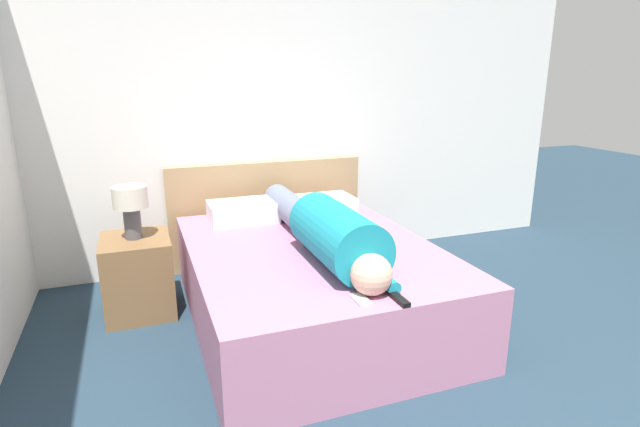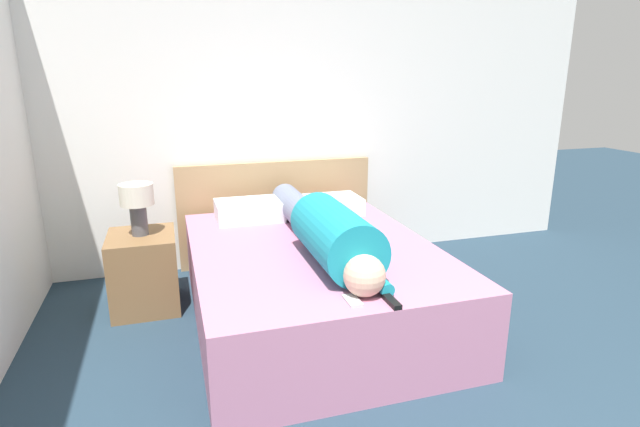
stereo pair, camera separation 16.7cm
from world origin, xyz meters
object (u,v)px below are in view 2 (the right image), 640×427
(nightstand, at_px, (144,271))
(tv_remote, at_px, (391,301))
(pillow_near_headboard, at_px, (249,210))
(pillow_second, at_px, (330,205))
(table_lamp, at_px, (137,201))
(person_lying, at_px, (325,230))
(cell_phone, at_px, (353,300))
(bed, at_px, (313,282))

(nightstand, bearing_deg, tv_remote, -49.90)
(nightstand, distance_m, pillow_near_headboard, 0.84)
(tv_remote, bearing_deg, pillow_second, 82.18)
(nightstand, distance_m, table_lamp, 0.48)
(table_lamp, distance_m, tv_remote, 1.82)
(table_lamp, xyz_separation_m, person_lying, (1.07, -0.63, -0.10))
(nightstand, height_order, table_lamp, table_lamp)
(table_lamp, distance_m, cell_phone, 1.66)
(pillow_second, bearing_deg, table_lamp, -171.23)
(person_lying, bearing_deg, tv_remote, -83.28)
(person_lying, height_order, tv_remote, person_lying)
(bed, relative_size, person_lying, 1.08)
(cell_phone, bearing_deg, nightstand, 127.27)
(pillow_second, xyz_separation_m, tv_remote, (-0.22, -1.59, -0.05))
(bed, xyz_separation_m, person_lying, (0.03, -0.14, 0.39))
(bed, xyz_separation_m, pillow_second, (0.34, 0.70, 0.31))
(bed, relative_size, pillow_near_headboard, 3.99)
(tv_remote, bearing_deg, cell_phone, 156.46)
(nightstand, height_order, pillow_near_headboard, pillow_near_headboard)
(person_lying, relative_size, pillow_second, 3.89)
(pillow_second, height_order, cell_phone, pillow_second)
(person_lying, relative_size, tv_remote, 11.90)
(pillow_second, bearing_deg, nightstand, -171.23)
(nightstand, xyz_separation_m, pillow_near_headboard, (0.75, 0.21, 0.31))
(person_lying, bearing_deg, pillow_second, 69.92)
(pillow_near_headboard, height_order, cell_phone, pillow_near_headboard)
(pillow_second, bearing_deg, bed, -115.81)
(pillow_near_headboard, bearing_deg, bed, -67.97)
(table_lamp, height_order, person_lying, table_lamp)
(pillow_near_headboard, xyz_separation_m, pillow_second, (0.63, 0.00, -0.01))
(person_lying, height_order, cell_phone, person_lying)
(nightstand, distance_m, tv_remote, 1.82)
(nightstand, bearing_deg, table_lamp, 0.00)
(bed, bearing_deg, cell_phone, -93.15)
(bed, bearing_deg, pillow_near_headboard, 112.03)
(pillow_near_headboard, relative_size, tv_remote, 3.22)
(bed, height_order, person_lying, person_lying)
(nightstand, relative_size, cell_phone, 3.95)
(cell_phone, bearing_deg, bed, 86.85)
(table_lamp, xyz_separation_m, cell_phone, (0.99, -1.31, -0.24))
(bed, distance_m, pillow_second, 0.84)
(nightstand, xyz_separation_m, tv_remote, (1.16, -1.38, 0.25))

